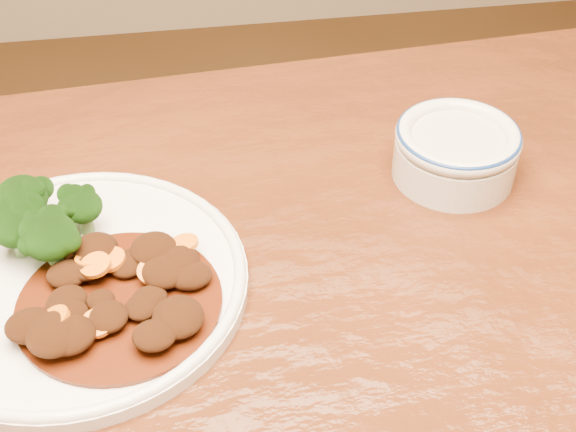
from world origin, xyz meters
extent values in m
cube|color=#53240E|center=(0.00, 0.00, 0.73)|extent=(1.56, 1.00, 0.04)
cylinder|color=white|center=(-0.15, 0.09, 0.76)|extent=(0.31, 0.31, 0.01)
torus|color=white|center=(-0.15, 0.09, 0.76)|extent=(0.31, 0.31, 0.01)
cylinder|color=#5C8947|center=(-0.20, 0.13, 0.77)|extent=(0.01, 0.01, 0.02)
ellipsoid|color=black|center=(-0.20, 0.13, 0.80)|extent=(0.04, 0.04, 0.03)
cylinder|color=#5C8947|center=(-0.14, 0.15, 0.77)|extent=(0.01, 0.01, 0.02)
ellipsoid|color=black|center=(-0.14, 0.15, 0.79)|extent=(0.04, 0.04, 0.03)
cylinder|color=#5C8947|center=(-0.17, 0.11, 0.77)|extent=(0.01, 0.01, 0.02)
ellipsoid|color=black|center=(-0.17, 0.11, 0.80)|extent=(0.05, 0.05, 0.04)
cylinder|color=#5C8947|center=(-0.20, 0.17, 0.77)|extent=(0.01, 0.01, 0.02)
ellipsoid|color=black|center=(-0.20, 0.17, 0.80)|extent=(0.05, 0.05, 0.04)
cylinder|color=#481807|center=(-0.11, 0.05, 0.77)|extent=(0.18, 0.18, 0.00)
ellipsoid|color=black|center=(-0.09, 0.03, 0.78)|extent=(0.03, 0.03, 0.01)
ellipsoid|color=black|center=(-0.06, 0.01, 0.77)|extent=(0.02, 0.02, 0.01)
ellipsoid|color=black|center=(-0.16, 0.01, 0.78)|extent=(0.05, 0.05, 0.02)
ellipsoid|color=black|center=(-0.08, -0.01, 0.78)|extent=(0.04, 0.03, 0.02)
ellipsoid|color=black|center=(-0.15, 0.05, 0.78)|extent=(0.03, 0.03, 0.02)
ellipsoid|color=black|center=(-0.09, 0.04, 0.77)|extent=(0.03, 0.03, 0.02)
ellipsoid|color=black|center=(-0.05, 0.06, 0.78)|extent=(0.04, 0.03, 0.02)
ellipsoid|color=black|center=(-0.08, 0.10, 0.78)|extent=(0.04, 0.03, 0.02)
ellipsoid|color=black|center=(-0.15, 0.01, 0.78)|extent=(0.04, 0.04, 0.02)
ellipsoid|color=black|center=(-0.10, 0.09, 0.77)|extent=(0.03, 0.03, 0.02)
ellipsoid|color=black|center=(-0.08, 0.00, 0.78)|extent=(0.02, 0.02, 0.01)
ellipsoid|color=black|center=(-0.07, 0.07, 0.78)|extent=(0.04, 0.04, 0.02)
ellipsoid|color=black|center=(-0.06, 0.08, 0.78)|extent=(0.04, 0.04, 0.02)
ellipsoid|color=black|center=(-0.12, 0.02, 0.78)|extent=(0.03, 0.04, 0.02)
ellipsoid|color=black|center=(-0.18, 0.02, 0.78)|extent=(0.04, 0.04, 0.02)
ellipsoid|color=black|center=(-0.06, 0.01, 0.78)|extent=(0.04, 0.05, 0.02)
ellipsoid|color=black|center=(-0.13, 0.11, 0.78)|extent=(0.04, 0.04, 0.02)
ellipsoid|color=black|center=(-0.13, 0.04, 0.78)|extent=(0.02, 0.02, 0.01)
ellipsoid|color=black|center=(-0.16, 0.05, 0.77)|extent=(0.03, 0.03, 0.02)
ellipsoid|color=black|center=(-0.14, 0.08, 0.78)|extent=(0.03, 0.03, 0.01)
ellipsoid|color=black|center=(-0.08, 0.10, 0.78)|extent=(0.04, 0.04, 0.02)
ellipsoid|color=black|center=(-0.15, 0.03, 0.78)|extent=(0.04, 0.03, 0.02)
ellipsoid|color=black|center=(-0.16, 0.08, 0.78)|extent=(0.04, 0.03, 0.02)
cylinder|color=orange|center=(-0.13, 0.08, 0.79)|extent=(0.04, 0.04, 0.01)
cylinder|color=orange|center=(-0.08, 0.07, 0.78)|extent=(0.04, 0.04, 0.01)
cylinder|color=orange|center=(-0.13, 0.02, 0.78)|extent=(0.04, 0.04, 0.01)
cylinder|color=orange|center=(-0.12, 0.09, 0.78)|extent=(0.04, 0.04, 0.01)
cylinder|color=orange|center=(-0.05, 0.10, 0.78)|extent=(0.04, 0.04, 0.01)
cylinder|color=orange|center=(-0.16, 0.02, 0.79)|extent=(0.03, 0.03, 0.02)
cylinder|color=orange|center=(-0.14, 0.09, 0.78)|extent=(0.04, 0.04, 0.02)
cylinder|color=silver|center=(0.24, 0.20, 0.77)|extent=(0.13, 0.13, 0.04)
cylinder|color=silver|center=(0.24, 0.20, 0.80)|extent=(0.10, 0.10, 0.01)
torus|color=silver|center=(0.24, 0.20, 0.80)|extent=(0.13, 0.13, 0.02)
torus|color=navy|center=(0.24, 0.20, 0.80)|extent=(0.13, 0.13, 0.01)
camera|label=1|loc=(-0.04, -0.44, 1.28)|focal=50.00mm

